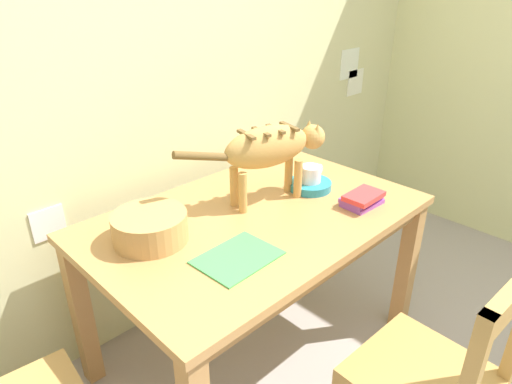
{
  "coord_description": "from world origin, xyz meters",
  "views": [
    {
      "loc": [
        -1.14,
        0.06,
        1.64
      ],
      "look_at": [
        0.01,
        1.23,
        0.84
      ],
      "focal_mm": 31.64,
      "sensor_mm": 36.0,
      "label": 1
    }
  ],
  "objects_px": {
    "magazine": "(238,257)",
    "book_stack": "(362,199)",
    "wicker_basket": "(150,227)",
    "coffee_mug": "(311,174)",
    "saucer_bowl": "(310,185)",
    "cat": "(272,148)",
    "wooden_chair_near": "(435,379)",
    "dining_table": "(256,232)"
  },
  "relations": [
    {
      "from": "saucer_bowl",
      "to": "magazine",
      "type": "distance_m",
      "value": 0.65
    },
    {
      "from": "book_stack",
      "to": "magazine",
      "type": "bearing_deg",
      "value": 173.44
    },
    {
      "from": "cat",
      "to": "wooden_chair_near",
      "type": "relative_size",
      "value": 0.74
    },
    {
      "from": "saucer_bowl",
      "to": "wicker_basket",
      "type": "relative_size",
      "value": 0.71
    },
    {
      "from": "saucer_bowl",
      "to": "wooden_chair_near",
      "type": "bearing_deg",
      "value": -112.23
    },
    {
      "from": "coffee_mug",
      "to": "dining_table",
      "type": "bearing_deg",
      "value": 179.71
    },
    {
      "from": "saucer_bowl",
      "to": "coffee_mug",
      "type": "distance_m",
      "value": 0.06
    },
    {
      "from": "dining_table",
      "to": "saucer_bowl",
      "type": "height_order",
      "value": "saucer_bowl"
    },
    {
      "from": "dining_table",
      "to": "magazine",
      "type": "distance_m",
      "value": 0.34
    },
    {
      "from": "cat",
      "to": "saucer_bowl",
      "type": "distance_m",
      "value": 0.31
    },
    {
      "from": "dining_table",
      "to": "saucer_bowl",
      "type": "distance_m",
      "value": 0.36
    },
    {
      "from": "cat",
      "to": "book_stack",
      "type": "bearing_deg",
      "value": 51.54
    },
    {
      "from": "cat",
      "to": "book_stack",
      "type": "height_order",
      "value": "cat"
    },
    {
      "from": "wicker_basket",
      "to": "dining_table",
      "type": "bearing_deg",
      "value": -16.72
    },
    {
      "from": "cat",
      "to": "coffee_mug",
      "type": "distance_m",
      "value": 0.27
    },
    {
      "from": "coffee_mug",
      "to": "wicker_basket",
      "type": "bearing_deg",
      "value": 170.54
    },
    {
      "from": "dining_table",
      "to": "book_stack",
      "type": "distance_m",
      "value": 0.48
    },
    {
      "from": "cat",
      "to": "dining_table",
      "type": "bearing_deg",
      "value": -57.21
    },
    {
      "from": "cat",
      "to": "coffee_mug",
      "type": "relative_size",
      "value": 5.1
    },
    {
      "from": "dining_table",
      "to": "book_stack",
      "type": "relative_size",
      "value": 7.5
    },
    {
      "from": "book_stack",
      "to": "dining_table",
      "type": "bearing_deg",
      "value": 145.49
    },
    {
      "from": "saucer_bowl",
      "to": "wicker_basket",
      "type": "bearing_deg",
      "value": 170.51
    },
    {
      "from": "coffee_mug",
      "to": "wooden_chair_near",
      "type": "relative_size",
      "value": 0.15
    },
    {
      "from": "book_stack",
      "to": "wicker_basket",
      "type": "relative_size",
      "value": 0.66
    },
    {
      "from": "coffee_mug",
      "to": "cat",
      "type": "bearing_deg",
      "value": 166.62
    },
    {
      "from": "dining_table",
      "to": "saucer_bowl",
      "type": "relative_size",
      "value": 7.01
    },
    {
      "from": "cat",
      "to": "book_stack",
      "type": "distance_m",
      "value": 0.45
    },
    {
      "from": "cat",
      "to": "magazine",
      "type": "distance_m",
      "value": 0.53
    },
    {
      "from": "dining_table",
      "to": "magazine",
      "type": "relative_size",
      "value": 4.87
    },
    {
      "from": "coffee_mug",
      "to": "book_stack",
      "type": "xyz_separation_m",
      "value": [
        0.03,
        -0.26,
        -0.05
      ]
    },
    {
      "from": "saucer_bowl",
      "to": "wicker_basket",
      "type": "distance_m",
      "value": 0.78
    },
    {
      "from": "saucer_bowl",
      "to": "coffee_mug",
      "type": "bearing_deg",
      "value": 0.0
    },
    {
      "from": "coffee_mug",
      "to": "wicker_basket",
      "type": "height_order",
      "value": "coffee_mug"
    },
    {
      "from": "dining_table",
      "to": "wicker_basket",
      "type": "height_order",
      "value": "wicker_basket"
    },
    {
      "from": "coffee_mug",
      "to": "magazine",
      "type": "relative_size",
      "value": 0.48
    },
    {
      "from": "dining_table",
      "to": "magazine",
      "type": "height_order",
      "value": "magazine"
    },
    {
      "from": "wicker_basket",
      "to": "coffee_mug",
      "type": "bearing_deg",
      "value": -9.46
    },
    {
      "from": "cat",
      "to": "book_stack",
      "type": "relative_size",
      "value": 3.75
    },
    {
      "from": "wicker_basket",
      "to": "magazine",
      "type": "bearing_deg",
      "value": -64.57
    },
    {
      "from": "magazine",
      "to": "book_stack",
      "type": "height_order",
      "value": "book_stack"
    },
    {
      "from": "wooden_chair_near",
      "to": "dining_table",
      "type": "bearing_deg",
      "value": 92.68
    },
    {
      "from": "book_stack",
      "to": "wicker_basket",
      "type": "height_order",
      "value": "wicker_basket"
    }
  ]
}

